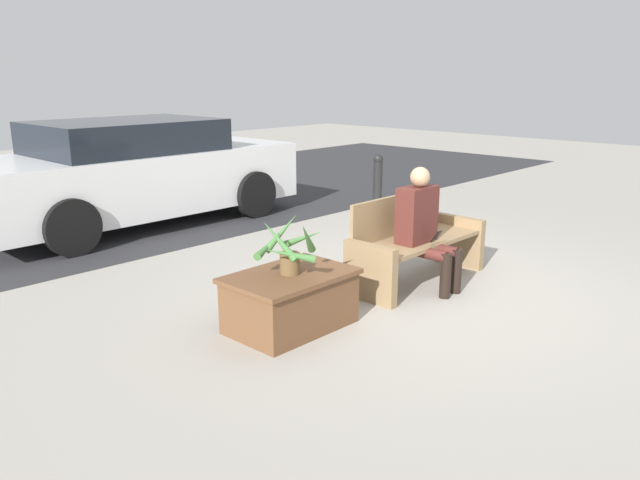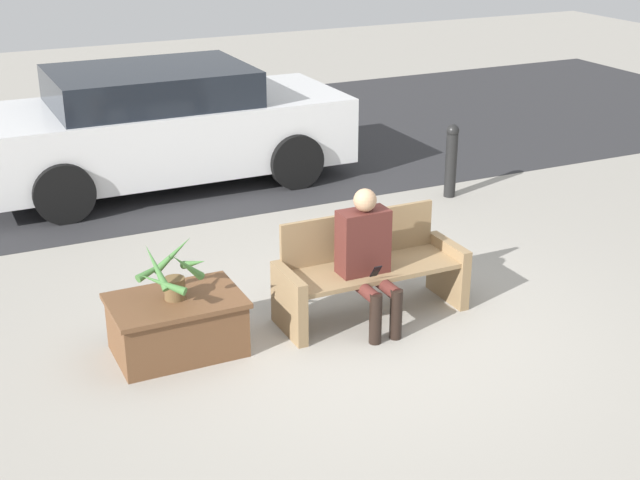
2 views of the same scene
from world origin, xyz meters
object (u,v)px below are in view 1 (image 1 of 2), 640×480
Objects in this scene: person_seated at (423,223)px; planter_box at (290,298)px; potted_plant at (289,248)px; parked_car at (134,172)px; bollard_post at (378,182)px; bench at (414,243)px.

planter_box is at bearing 172.43° from person_seated.
parked_car reaches higher than potted_plant.
person_seated is at bearing -7.75° from potted_plant.
bollard_post is at bearing 29.20° from potted_plant.
planter_box is 1.74× the size of potted_plant.
person_seated is at bearing -7.57° from planter_box.
person_seated is 0.27× the size of parked_car.
person_seated is 2.00× the size of potted_plant.
bench is 0.37× the size of parked_car.
planter_box is at bearing 178.94° from bench.
potted_plant is (-1.72, 0.04, 0.29)m from bench.
potted_plant is (-1.60, 0.22, 0.03)m from person_seated.
bench is 1.59× the size of planter_box.
person_seated is (-0.12, -0.18, 0.26)m from bench.
bollard_post is at bearing 29.31° from planter_box.
potted_plant reaches higher than planter_box.
parked_car is (1.12, 4.26, 0.48)m from planter_box.
potted_plant is 0.13× the size of parked_car.
bollard_post is at bearing 45.24° from person_seated.
parked_car is at bearing 75.16° from potted_plant.
potted_plant reaches higher than bench.
potted_plant is at bearing 178.74° from bench.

